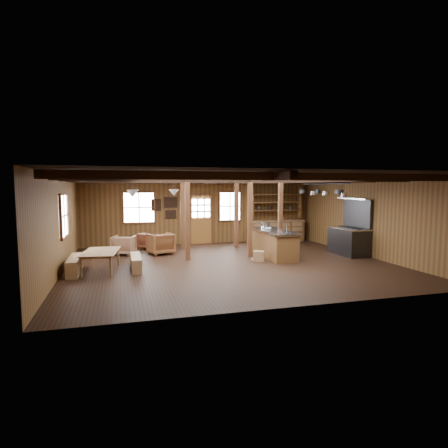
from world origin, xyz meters
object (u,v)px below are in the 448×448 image
Objects in this scene: kitchen_island at (274,243)px; dining_table at (102,261)px; armchair_a at (161,244)px; commercial_range at (350,237)px; armchair_c at (124,245)px; armchair_b at (149,241)px.

kitchen_island is 1.49× the size of dining_table.
dining_table is at bearing -171.84° from kitchen_island.
armchair_a reaches higher than dining_table.
armchair_c is (-7.91, 2.18, -0.31)m from commercial_range.
kitchen_island is 4.09m from armchair_a.
commercial_range is 2.40× the size of armchair_a.
commercial_range reaches higher than dining_table.
armchair_b is at bearing -111.71° from armchair_c.
armchair_a reaches higher than armchair_b.
armchair_a reaches higher than armchair_c.
armchair_b is at bearing 154.42° from commercial_range.
commercial_range is 6.89m from armchair_a.
commercial_range is at bearing 147.38° from armchair_a.
commercial_range is 1.22× the size of dining_table.
commercial_range is at bearing -79.65° from dining_table.
dining_table is (-5.70, -0.77, -0.18)m from kitchen_island.
armchair_a is (-3.76, 1.60, -0.09)m from kitchen_island.
kitchen_island is 2.94× the size of armchair_a.
armchair_c is at bearing -6.25° from dining_table.
armchair_a is at bearing -31.95° from dining_table.
dining_table is at bearing 34.29° from armchair_a.
armchair_c is (-0.98, -1.14, 0.03)m from armchair_b.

